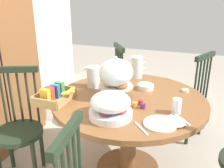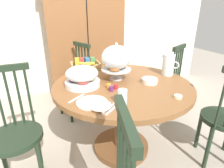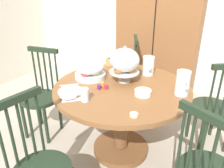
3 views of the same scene
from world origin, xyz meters
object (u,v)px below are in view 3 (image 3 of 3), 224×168
(windsor_chair_facing_door, at_px, (41,97))
(orange_juice_pitcher, at_px, (148,67))
(cereal_bowl, at_px, (143,93))
(drinking_glass, at_px, (85,95))
(wooden_armoire, at_px, (160,30))
(dining_table, at_px, (121,106))
(cereal_basket, at_px, (122,60))
(china_plate_small, at_px, (69,95))
(pastry_stand_with_dome, at_px, (125,61))
(china_plate_large, at_px, (71,91))
(windsor_chair_by_cabinet, at_px, (124,76))
(milk_pitcher, at_px, (182,84))
(butter_dish, at_px, (134,115))
(fruit_platter_covered, at_px, (90,70))
(windsor_chair_near_window, at_px, (213,109))

(windsor_chair_facing_door, bearing_deg, orange_juice_pitcher, 24.15)
(cereal_bowl, relative_size, drinking_glass, 1.27)
(wooden_armoire, height_order, dining_table, wooden_armoire)
(cereal_basket, height_order, china_plate_small, cereal_basket)
(pastry_stand_with_dome, height_order, drinking_glass, pastry_stand_with_dome)
(china_plate_large, height_order, china_plate_small, china_plate_small)
(windsor_chair_by_cabinet, relative_size, cereal_bowl, 6.96)
(wooden_armoire, distance_m, milk_pitcher, 1.52)
(pastry_stand_with_dome, relative_size, drinking_glass, 3.13)
(windsor_chair_facing_door, xyz_separation_m, cereal_basket, (0.67, 0.63, 0.33))
(china_plate_small, bearing_deg, china_plate_large, 115.75)
(windsor_chair_facing_door, height_order, butter_dish, windsor_chair_facing_door)
(fruit_platter_covered, height_order, cereal_bowl, fruit_platter_covered)
(cereal_basket, distance_m, china_plate_small, 0.92)
(wooden_armoire, relative_size, windsor_chair_facing_door, 2.01)
(milk_pitcher, xyz_separation_m, butter_dish, (-0.23, -0.49, -0.08))
(orange_juice_pitcher, bearing_deg, windsor_chair_by_cabinet, 133.80)
(milk_pitcher, bearing_deg, wooden_armoire, 112.80)
(cereal_basket, distance_m, china_plate_large, 0.85)
(orange_juice_pitcher, bearing_deg, milk_pitcher, -37.48)
(cereal_bowl, bearing_deg, fruit_platter_covered, 168.54)
(pastry_stand_with_dome, distance_m, fruit_platter_covered, 0.36)
(china_plate_large, bearing_deg, windsor_chair_facing_door, 160.02)
(china_plate_small, xyz_separation_m, drinking_glass, (0.16, 0.00, 0.04))
(butter_dish, bearing_deg, dining_table, 123.77)
(dining_table, distance_m, windsor_chair_near_window, 0.92)
(windsor_chair_near_window, bearing_deg, windsor_chair_by_cabinet, 161.62)
(orange_juice_pitcher, height_order, cereal_basket, orange_juice_pitcher)
(dining_table, xyz_separation_m, milk_pitcher, (0.51, 0.07, 0.30))
(orange_juice_pitcher, bearing_deg, china_plate_small, -119.73)
(wooden_armoire, relative_size, china_plate_small, 13.07)
(pastry_stand_with_dome, xyz_separation_m, cereal_basket, (-0.22, 0.43, -0.15))
(dining_table, bearing_deg, china_plate_large, -138.74)
(cereal_bowl, bearing_deg, windsor_chair_near_window, 45.37)
(pastry_stand_with_dome, bearing_deg, windsor_chair_by_cabinet, 113.04)
(wooden_armoire, height_order, windsor_chair_by_cabinet, wooden_armoire)
(dining_table, height_order, cereal_bowl, cereal_bowl)
(windsor_chair_by_cabinet, bearing_deg, pastry_stand_with_dome, -66.96)
(fruit_platter_covered, distance_m, milk_pitcher, 0.87)
(cereal_basket, relative_size, drinking_glass, 2.87)
(orange_juice_pitcher, xyz_separation_m, cereal_bowl, (0.10, -0.45, -0.06))
(orange_juice_pitcher, relative_size, cereal_bowl, 1.36)
(windsor_chair_near_window, bearing_deg, dining_table, -148.52)
(windsor_chair_by_cabinet, relative_size, pastry_stand_with_dome, 2.83)
(pastry_stand_with_dome, relative_size, cereal_basket, 1.09)
(windsor_chair_by_cabinet, bearing_deg, china_plate_large, -90.23)
(windsor_chair_near_window, distance_m, windsor_chair_facing_door, 1.80)
(windsor_chair_by_cabinet, xyz_separation_m, cereal_basket, (0.10, -0.32, 0.33))
(fruit_platter_covered, height_order, china_plate_small, fruit_platter_covered)
(milk_pitcher, xyz_separation_m, cereal_basket, (-0.76, 0.46, -0.05))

